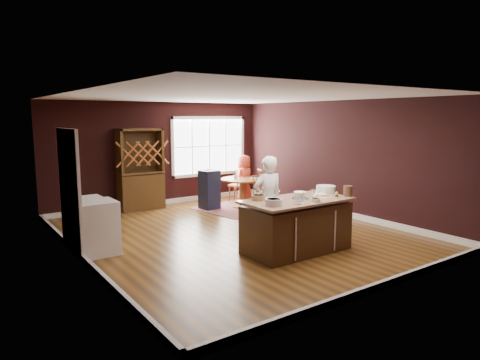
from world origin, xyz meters
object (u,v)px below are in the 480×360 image
Objects in this scene: chair_north at (237,184)px; kitchen_island at (296,226)px; chair_south at (262,194)px; hutch at (140,169)px; washer at (97,228)px; layer_cake at (300,195)px; toddler at (211,177)px; baker at (268,199)px; dryer at (86,221)px; high_chair at (209,189)px; dining_table at (243,187)px; seated_woman at (244,179)px; chair_east at (266,186)px.

kitchen_island is at bearing 37.76° from chair_north.
kitchen_island is at bearing -115.06° from chair_south.
hutch reaches higher than washer.
layer_cake is 3.50m from washer.
kitchen_island is 3.91m from toddler.
chair_south is (1.38, 2.72, 0.02)m from kitchen_island.
baker is 2.47m from chair_south.
baker is 1.85× the size of dryer.
high_chair is at bearing -10.01° from chair_north.
high_chair reaches higher than dryer.
dryer reaches higher than dining_table.
kitchen_island is at bearing 102.30° from baker.
washer is (-2.93, 1.84, -0.52)m from layer_cake.
dining_table is at bearing 69.74° from layer_cake.
toddler is at bearing 82.00° from layer_cake.
dining_table is at bearing -29.93° from hutch.
toddler is at bearing -32.25° from hutch.
high_chair is 3.69m from dryer.
layer_cake is 4.26m from seated_woman.
baker is 3.19m from high_chair.
baker is 0.79× the size of hutch.
chair_south is at bearing -55.35° from toddler.
chair_north is 5.19m from washer.
toddler is (-1.10, -0.07, 0.16)m from seated_woman.
toddler is (-0.78, 1.12, 0.35)m from chair_south.
hutch is at bearing 140.73° from high_chair.
baker is (-1.41, -2.76, 0.27)m from dining_table.
high_chair is 1.18× the size of dryer.
seated_woman is (1.70, 3.91, 0.21)m from kitchen_island.
dryer is at bearing 139.70° from layer_cake.
layer_cake is (0.11, -0.74, 0.17)m from baker.
hutch is 3.59m from washer.
dining_table is 0.87m from high_chair.
chair_north is 0.95× the size of high_chair.
chair_south is 1.01× the size of washer.
kitchen_island is 3.05m from chair_south.
baker is 3.97m from chair_north.
hutch is (-0.83, 4.04, 0.21)m from baker.
layer_cake is at bearing -40.30° from dryer.
washer is 1.05× the size of dryer.
chair_east is 1.63m from high_chair.
dryer is (-5.03, -1.06, -0.04)m from chair_east.
seated_woman is at bearing 17.47° from dryer.
layer_cake reaches higher than dryer.
dryer is (-4.22, -1.01, -0.10)m from dining_table.
dining_table is 1.29× the size of dryer.
chair_east is at bearing -22.11° from hutch.
chair_north is at bearing -108.40° from baker.
dryer is at bearing -23.70° from baker.
layer_cake is at bearing -113.96° from chair_south.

